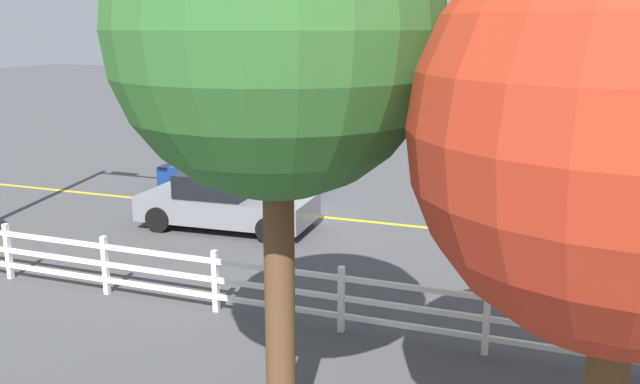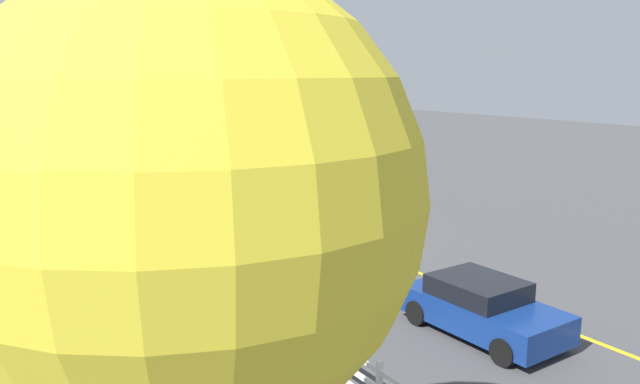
{
  "view_description": "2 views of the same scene",
  "coord_description": "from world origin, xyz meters",
  "px_view_note": "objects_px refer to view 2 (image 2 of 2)",
  "views": [
    {
      "loc": [
        -7.48,
        16.37,
        4.97
      ],
      "look_at": [
        -1.79,
        1.03,
        0.96
      ],
      "focal_mm": 37.81,
      "sensor_mm": 36.0,
      "label": 1
    },
    {
      "loc": [
        -19.45,
        13.2,
        6.39
      ],
      "look_at": [
        -1.08,
        1.05,
        2.1
      ],
      "focal_mm": 34.57,
      "sensor_mm": 36.0,
      "label": 2
    }
  ],
  "objects_px": {
    "tree_2": "(29,126)",
    "tree_3": "(191,199)",
    "car_0": "(283,223)",
    "tree_1": "(131,198)",
    "car_1": "(482,307)",
    "car_2": "(338,207)",
    "tree_0": "(94,136)"
  },
  "relations": [
    {
      "from": "car_1",
      "to": "tree_2",
      "type": "height_order",
      "value": "tree_2"
    },
    {
      "from": "car_2",
      "to": "tree_1",
      "type": "relative_size",
      "value": 0.8
    },
    {
      "from": "tree_2",
      "to": "tree_3",
      "type": "distance_m",
      "value": 20.0
    },
    {
      "from": "tree_1",
      "to": "tree_2",
      "type": "height_order",
      "value": "tree_2"
    },
    {
      "from": "tree_3",
      "to": "car_2",
      "type": "bearing_deg",
      "value": -39.06
    },
    {
      "from": "car_1",
      "to": "car_2",
      "type": "height_order",
      "value": "car_1"
    },
    {
      "from": "car_2",
      "to": "tree_2",
      "type": "height_order",
      "value": "tree_2"
    },
    {
      "from": "tree_0",
      "to": "tree_1",
      "type": "distance_m",
      "value": 3.64
    },
    {
      "from": "car_0",
      "to": "tree_3",
      "type": "distance_m",
      "value": 17.9
    },
    {
      "from": "car_0",
      "to": "tree_3",
      "type": "xyz_separation_m",
      "value": [
        -14.55,
        9.38,
        4.54
      ]
    },
    {
      "from": "tree_0",
      "to": "tree_2",
      "type": "relative_size",
      "value": 1.09
    },
    {
      "from": "tree_1",
      "to": "car_1",
      "type": "bearing_deg",
      "value": -101.82
    },
    {
      "from": "car_0",
      "to": "tree_1",
      "type": "distance_m",
      "value": 12.32
    },
    {
      "from": "car_1",
      "to": "tree_0",
      "type": "bearing_deg",
      "value": -124.97
    },
    {
      "from": "car_1",
      "to": "tree_2",
      "type": "xyz_separation_m",
      "value": [
        15.58,
        7.6,
        3.73
      ]
    },
    {
      "from": "tree_0",
      "to": "tree_1",
      "type": "bearing_deg",
      "value": 176.23
    },
    {
      "from": "car_2",
      "to": "tree_0",
      "type": "relative_size",
      "value": 0.72
    },
    {
      "from": "car_2",
      "to": "tree_3",
      "type": "relative_size",
      "value": 0.65
    },
    {
      "from": "car_0",
      "to": "tree_0",
      "type": "distance_m",
      "value": 10.33
    },
    {
      "from": "car_1",
      "to": "tree_3",
      "type": "xyz_separation_m",
      "value": [
        -4.34,
        9.12,
        4.52
      ]
    },
    {
      "from": "tree_2",
      "to": "tree_3",
      "type": "bearing_deg",
      "value": 175.64
    },
    {
      "from": "tree_1",
      "to": "tree_0",
      "type": "bearing_deg",
      "value": -3.77
    },
    {
      "from": "car_0",
      "to": "car_2",
      "type": "distance_m",
      "value": 3.7
    },
    {
      "from": "tree_1",
      "to": "tree_3",
      "type": "relative_size",
      "value": 0.81
    },
    {
      "from": "tree_1",
      "to": "tree_2",
      "type": "distance_m",
      "value": 13.93
    },
    {
      "from": "tree_3",
      "to": "car_1",
      "type": "bearing_deg",
      "value": -64.55
    },
    {
      "from": "car_2",
      "to": "tree_1",
      "type": "distance_m",
      "value": 15.64
    },
    {
      "from": "car_0",
      "to": "tree_1",
      "type": "relative_size",
      "value": 0.73
    },
    {
      "from": "tree_3",
      "to": "tree_0",
      "type": "bearing_deg",
      "value": -8.37
    },
    {
      "from": "car_0",
      "to": "tree_0",
      "type": "height_order",
      "value": "tree_0"
    },
    {
      "from": "car_0",
      "to": "car_2",
      "type": "bearing_deg",
      "value": 107.53
    },
    {
      "from": "car_1",
      "to": "tree_1",
      "type": "height_order",
      "value": "tree_1"
    }
  ]
}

